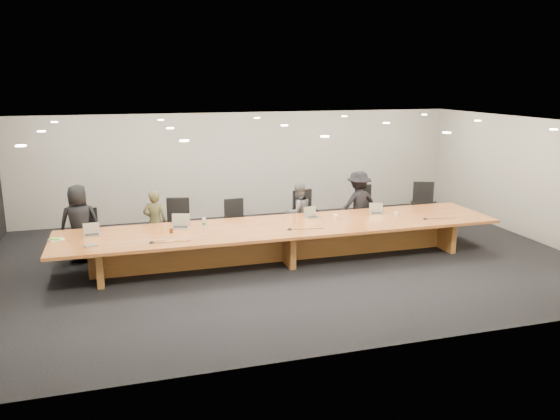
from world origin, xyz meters
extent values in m
plane|color=black|center=(0.00, 0.00, 0.00)|extent=(12.00, 12.00, 0.00)
cube|color=beige|center=(0.00, 4.00, 1.40)|extent=(12.00, 0.02, 2.80)
cube|color=#974D21|center=(0.00, 0.00, 0.72)|extent=(9.00, 1.80, 0.06)
cube|color=brown|center=(0.00, 0.00, 0.34)|extent=(7.65, 0.15, 0.69)
cube|color=brown|center=(-3.60, 0.00, 0.34)|extent=(0.12, 1.26, 0.69)
cube|color=brown|center=(0.00, 0.00, 0.34)|extent=(0.12, 1.26, 0.69)
cube|color=brown|center=(3.60, 0.00, 0.34)|extent=(0.12, 1.26, 0.69)
imported|color=black|center=(-4.00, 1.18, 0.80)|extent=(0.83, 0.59, 1.59)
imported|color=#3D3B21|center=(-2.50, 1.26, 0.69)|extent=(0.56, 0.43, 1.38)
imported|color=#555557|center=(0.70, 1.19, 0.68)|extent=(0.75, 0.63, 1.37)
imported|color=black|center=(2.19, 1.19, 0.79)|extent=(1.07, 0.69, 1.57)
cylinder|color=#B0C1BD|center=(-1.62, 0.15, 0.87)|extent=(0.10, 0.10, 0.23)
cylinder|color=#653111|center=(-2.26, 0.07, 0.80)|extent=(0.09, 0.09, 0.09)
cone|color=white|center=(1.19, 0.16, 0.80)|extent=(0.11, 0.11, 0.10)
cone|color=silver|center=(2.55, 0.03, 0.80)|extent=(0.11, 0.11, 0.10)
cube|color=silver|center=(-4.35, 0.17, 0.76)|extent=(0.31, 0.28, 0.02)
cube|color=#67C835|center=(-4.37, 0.16, 0.78)|extent=(0.20, 0.15, 0.03)
cube|color=#B1B0B5|center=(-3.73, -0.41, 0.77)|extent=(0.24, 0.21, 0.03)
cone|color=black|center=(-2.67, -0.51, 0.77)|extent=(0.16, 0.16, 0.03)
cone|color=black|center=(0.01, -0.36, 0.77)|extent=(0.14, 0.14, 0.03)
cone|color=black|center=(3.02, -0.38, 0.76)|extent=(0.14, 0.14, 0.03)
camera|label=1|loc=(-3.11, -10.27, 3.65)|focal=35.00mm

